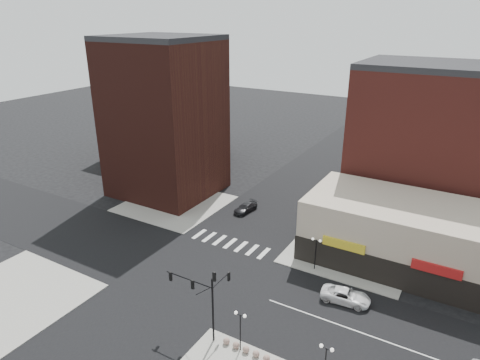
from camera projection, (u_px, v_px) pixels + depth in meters
The scene contains 16 objects.
ground at pixel (195, 274), 50.95m from camera, with size 240.00×240.00×0.00m, color black.
road_ew at pixel (195, 273), 50.95m from camera, with size 200.00×14.00×0.02m, color black.
road_ns at pixel (195, 273), 50.95m from camera, with size 14.00×200.00×0.02m, color black.
sidewalk_nw at pixel (175, 204), 69.40m from camera, with size 15.00×15.00×0.12m, color gray.
sidewalk_ne at pixel (351, 251), 55.72m from camera, with size 15.00×15.00×0.12m, color gray.
sidewalk_sw at pixel (7, 300), 46.14m from camera, with size 15.00×15.00×0.12m, color gray.
building_nw at pixel (165, 120), 70.17m from camera, with size 16.00×15.00×25.00m, color #3C1813.
building_nw_low at pixel (166, 128), 91.11m from camera, with size 20.00×18.00×12.00m, color #3C1813.
building_ne_midrise at pixel (420, 146), 61.62m from camera, with size 18.00×15.00×22.00m, color maroon.
building_ne_row at pixel (407, 240), 51.87m from camera, with size 24.20×12.20×8.00m.
traffic_signal at pixel (206, 292), 39.44m from camera, with size 5.59×3.09×7.77m.
street_lamp_se_a at pixel (240, 322), 38.14m from camera, with size 1.22×0.32×4.16m.
street_lamp_se_b at pixel (326, 356), 34.37m from camera, with size 1.22×0.32×4.16m.
street_lamp_ne at pixel (316, 246), 50.50m from camera, with size 1.22×0.32×4.16m.
white_suv at pixel (346, 296), 45.79m from camera, with size 2.41×5.24×1.46m, color white.
dark_sedan_north at pixel (246, 208), 66.53m from camera, with size 1.86×4.58×1.33m, color black.
Camera 1 is at (26.61, -34.59, 29.07)m, focal length 32.00 mm.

